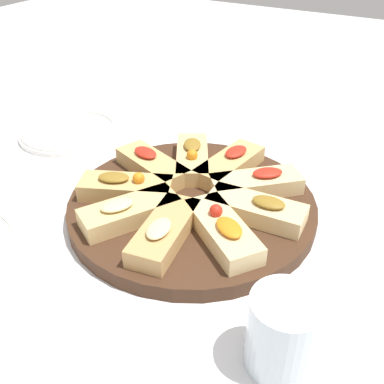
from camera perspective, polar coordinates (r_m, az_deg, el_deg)
ground_plane at (r=0.71m, az=-0.00°, el=-2.51°), size 3.00×3.00×0.00m
serving_board at (r=0.70m, az=-0.00°, el=-1.73°), size 0.38×0.38×0.02m
focaccia_slice_0 at (r=0.65m, az=-7.98°, el=-2.48°), size 0.15×0.12×0.04m
focaccia_slice_1 at (r=0.61m, az=-3.51°, el=-5.01°), size 0.15×0.07×0.04m
focaccia_slice_2 at (r=0.61m, az=3.92°, el=-4.82°), size 0.13×0.15×0.04m
focaccia_slice_3 at (r=0.66m, az=8.20°, el=-2.17°), size 0.06×0.15×0.04m
focaccia_slice_4 at (r=0.72m, az=8.20°, el=1.10°), size 0.14×0.14×0.04m
focaccia_slice_5 at (r=0.76m, az=4.85°, el=3.52°), size 0.15×0.07×0.04m
focaccia_slice_6 at (r=0.78m, az=0.03°, el=4.36°), size 0.15×0.12×0.04m
focaccia_slice_7 at (r=0.76m, az=-5.12°, el=3.41°), size 0.10×0.15×0.04m
focaccia_slice_8 at (r=0.71m, az=-8.43°, el=0.61°), size 0.11×0.15×0.04m
plate_right at (r=0.98m, az=-15.31°, el=7.49°), size 0.20×0.20×0.02m
water_glass at (r=0.49m, az=11.49°, el=-17.09°), size 0.08×0.08×0.09m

